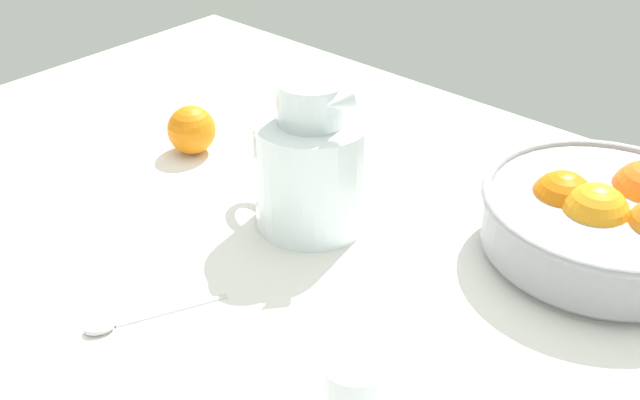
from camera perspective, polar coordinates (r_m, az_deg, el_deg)
ground_plane at (r=96.66cm, az=0.81°, el=-3.47°), size 142.00×89.34×3.00cm
fruit_bowl at (r=96.28cm, az=19.82°, el=-1.35°), size 28.40×28.40×10.26cm
juice_pitcher at (r=95.32cm, az=-0.63°, el=2.03°), size 18.17×13.80×19.44cm
loose_orange_0 at (r=114.21cm, az=-9.17°, el=4.98°), size 6.89×6.89×6.89cm
spoon at (r=85.68cm, az=-13.25°, el=-8.26°), size 7.62×14.41×1.00cm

